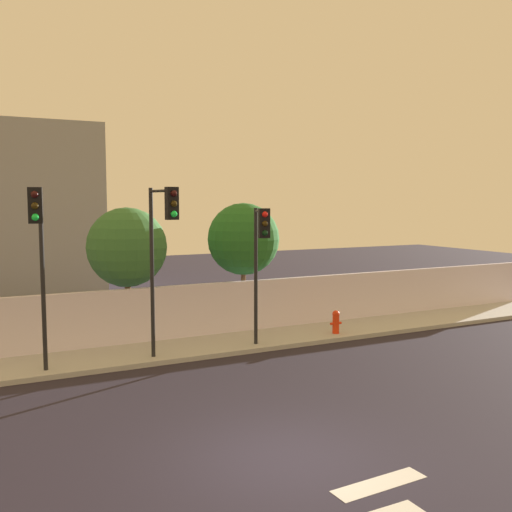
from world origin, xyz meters
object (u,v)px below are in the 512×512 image
(traffic_light_center, at_px, (162,236))
(traffic_light_right, at_px, (260,246))
(traffic_light_left, at_px, (39,240))
(roadside_tree_leftmost, at_px, (127,248))
(fire_hydrant, at_px, (336,321))
(roadside_tree_midleft, at_px, (243,239))

(traffic_light_center, distance_m, traffic_light_right, 3.23)
(traffic_light_center, bearing_deg, traffic_light_left, 179.50)
(traffic_light_center, distance_m, roadside_tree_leftmost, 3.88)
(fire_hydrant, relative_size, roadside_tree_midleft, 0.17)
(traffic_light_left, xyz_separation_m, roadside_tree_midleft, (7.70, 3.80, -0.42))
(traffic_light_left, xyz_separation_m, traffic_light_right, (6.51, 0.08, -0.39))
(traffic_light_center, xyz_separation_m, fire_hydrant, (6.55, 0.76, -3.23))
(traffic_light_center, distance_m, fire_hydrant, 7.34)
(traffic_light_right, xyz_separation_m, roadside_tree_leftmost, (-3.25, 3.72, -0.19))
(traffic_light_right, bearing_deg, roadside_tree_leftmost, 131.14)
(traffic_light_right, height_order, roadside_tree_leftmost, roadside_tree_leftmost)
(traffic_light_left, bearing_deg, traffic_light_right, 0.71)
(traffic_light_left, relative_size, roadside_tree_leftmost, 1.09)
(traffic_light_left, bearing_deg, traffic_light_center, -0.50)
(traffic_light_center, xyz_separation_m, roadside_tree_leftmost, (-0.05, 3.83, -0.61))
(traffic_light_center, relative_size, traffic_light_right, 1.14)
(fire_hydrant, bearing_deg, traffic_light_center, -173.34)
(traffic_light_center, distance_m, roadside_tree_midleft, 5.85)
(traffic_light_left, distance_m, roadside_tree_midleft, 8.60)
(roadside_tree_leftmost, height_order, roadside_tree_midleft, roadside_tree_midleft)
(fire_hydrant, bearing_deg, roadside_tree_midleft, 124.99)
(traffic_light_right, bearing_deg, traffic_light_left, -179.29)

